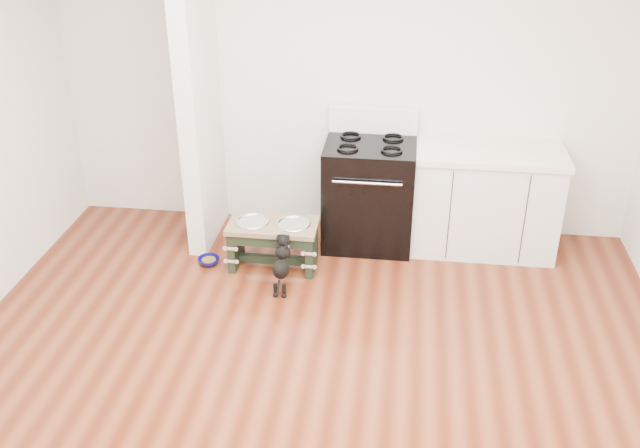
# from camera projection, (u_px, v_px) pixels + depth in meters

# --- Properties ---
(ground) EXTENTS (5.00, 5.00, 0.00)m
(ground) POSITION_uv_depth(u_px,v_px,m) (304.00, 403.00, 4.49)
(ground) COLOR #4F1D0E
(ground) RESTS_ON ground
(room_shell) EXTENTS (5.00, 5.00, 5.00)m
(room_shell) POSITION_uv_depth(u_px,v_px,m) (301.00, 167.00, 3.73)
(room_shell) COLOR silver
(room_shell) RESTS_ON ground
(partition_wall) EXTENTS (0.15, 0.80, 2.70)m
(partition_wall) POSITION_uv_depth(u_px,v_px,m) (198.00, 89.00, 5.83)
(partition_wall) COLOR silver
(partition_wall) RESTS_ON ground
(oven_range) EXTENTS (0.76, 0.69, 1.14)m
(oven_range) POSITION_uv_depth(u_px,v_px,m) (369.00, 192.00, 6.13)
(oven_range) COLOR black
(oven_range) RESTS_ON ground
(cabinet_run) EXTENTS (1.24, 0.64, 0.91)m
(cabinet_run) POSITION_uv_depth(u_px,v_px,m) (484.00, 200.00, 6.05)
(cabinet_run) COLOR silver
(cabinet_run) RESTS_ON ground
(dog_feeder) EXTENTS (0.73, 0.39, 0.42)m
(dog_feeder) POSITION_uv_depth(u_px,v_px,m) (273.00, 236.00, 5.83)
(dog_feeder) COLOR black
(dog_feeder) RESTS_ON ground
(puppy) EXTENTS (0.13, 0.38, 0.44)m
(puppy) POSITION_uv_depth(u_px,v_px,m) (282.00, 262.00, 5.54)
(puppy) COLOR black
(puppy) RESTS_ON ground
(floor_bowl) EXTENTS (0.18, 0.18, 0.06)m
(floor_bowl) POSITION_uv_depth(u_px,v_px,m) (209.00, 261.00, 5.98)
(floor_bowl) COLOR #0C0B52
(floor_bowl) RESTS_ON ground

